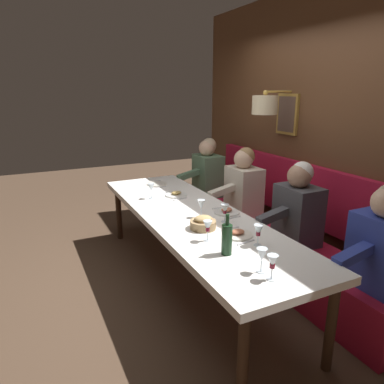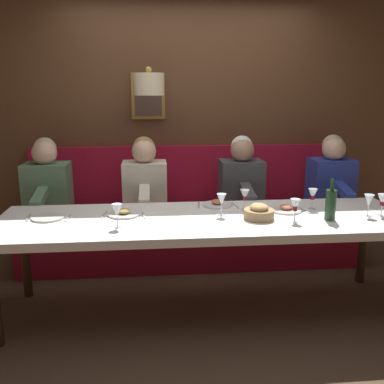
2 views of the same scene
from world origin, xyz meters
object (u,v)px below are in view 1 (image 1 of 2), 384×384
object	(u,v)px
wine_bottle	(227,239)
diner_near	(298,207)
wine_glass_3	(262,255)
wine_glass_4	(225,210)
bread_bowl	(203,223)
diner_middle	(243,184)
wine_glass_1	(272,262)
wine_glass_2	(208,227)
wine_glass_6	(258,231)
wine_glass_0	(151,188)
diner_nearest	(382,241)
wine_glass_5	(201,205)
dining_table	(192,219)
diner_far	(207,169)

from	to	relation	value
wine_bottle	diner_near	bearing A→B (deg)	22.65
diner_near	wine_glass_3	size ratio (longest dim) A/B	4.82
wine_glass_4	bread_bowl	size ratio (longest dim) A/B	0.75
diner_middle	wine_glass_4	distance (m)	1.06
wine_glass_1	wine_glass_2	distance (m)	0.69
diner_middle	wine_glass_2	xyz separation A→B (m)	(-1.04, -1.07, 0.04)
wine_glass_1	wine_glass_6	xyz separation A→B (m)	(0.22, 0.45, -0.00)
wine_glass_0	bread_bowl	distance (m)	1.01
diner_nearest	wine_glass_1	size ratio (longest dim) A/B	4.82
diner_near	bread_bowl	world-z (taller)	diner_near
wine_glass_0	wine_glass_5	world-z (taller)	same
dining_table	wine_bottle	distance (m)	0.91
diner_nearest	diner_near	xyz separation A→B (m)	(0.00, 0.88, 0.00)
diner_near	diner_middle	distance (m)	0.90
diner_near	wine_glass_0	bearing A→B (deg)	134.65
wine_glass_3	bread_bowl	world-z (taller)	wine_glass_3
diner_middle	wine_glass_3	size ratio (longest dim) A/B	4.82
diner_near	diner_far	world-z (taller)	same
wine_glass_0	wine_bottle	size ratio (longest dim) A/B	0.55
wine_glass_5	wine_glass_6	world-z (taller)	same
diner_far	wine_glass_3	distance (m)	2.71
diner_middle	bread_bowl	distance (m)	1.27
wine_glass_0	wine_bottle	bearing A→B (deg)	-88.89
diner_nearest	diner_near	world-z (taller)	same
bread_bowl	wine_glass_3	bearing A→B (deg)	-90.56
diner_nearest	wine_glass_4	size ratio (longest dim) A/B	4.82
diner_far	bread_bowl	distance (m)	1.96
wine_glass_5	diner_middle	bearing A→B (deg)	34.41
wine_glass_4	wine_glass_5	xyz separation A→B (m)	(-0.13, 0.20, 0.00)
diner_far	wine_glass_6	xyz separation A→B (m)	(-0.74, -2.19, 0.04)
dining_table	diner_nearest	size ratio (longest dim) A/B	3.84
diner_near	wine_glass_0	xyz separation A→B (m)	(-1.06, 1.07, 0.04)
diner_middle	wine_glass_1	size ratio (longest dim) A/B	4.82
dining_table	diner_far	distance (m)	1.60
diner_middle	wine_bottle	distance (m)	1.69
wine_glass_0	diner_near	bearing A→B (deg)	-45.35
wine_glass_1	wine_glass_5	world-z (taller)	same
diner_middle	wine_glass_3	world-z (taller)	diner_middle
diner_nearest	wine_glass_6	bearing A→B (deg)	147.75
diner_near	wine_glass_3	world-z (taller)	diner_near
diner_far	diner_nearest	bearing A→B (deg)	-90.00
diner_middle	wine_glass_2	world-z (taller)	diner_middle
wine_glass_6	bread_bowl	distance (m)	0.53
diner_near	wine_glass_1	distance (m)	1.29
wine_glass_5	bread_bowl	bearing A→B (deg)	-113.99
diner_nearest	diner_middle	bearing A→B (deg)	90.00
wine_glass_5	diner_nearest	bearing A→B (deg)	-54.93
bread_bowl	wine_glass_5	bearing A→B (deg)	66.01
diner_nearest	diner_middle	size ratio (longest dim) A/B	1.00
diner_far	bread_bowl	world-z (taller)	diner_far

